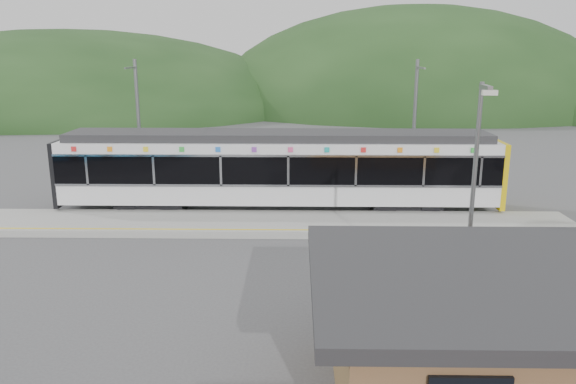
{
  "coord_description": "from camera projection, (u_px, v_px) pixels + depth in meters",
  "views": [
    {
      "loc": [
        1.12,
        -19.82,
        7.43
      ],
      "look_at": [
        0.75,
        1.0,
        2.15
      ],
      "focal_mm": 35.0,
      "sensor_mm": 36.0,
      "label": 1
    }
  ],
  "objects": [
    {
      "name": "train",
      "position": [
        279.0,
        168.0,
        26.35
      ],
      "size": [
        20.44,
        3.01,
        3.74
      ],
      "color": "black",
      "rests_on": "ground"
    },
    {
      "name": "ground",
      "position": [
        268.0,
        254.0,
        21.05
      ],
      "size": [
        120.0,
        120.0,
        0.0
      ],
      "primitive_type": "plane",
      "color": "#4C4C4F",
      "rests_on": "ground"
    },
    {
      "name": "station_shelter",
      "position": [
        528.0,
        337.0,
        11.84
      ],
      "size": [
        9.2,
        6.2,
        3.0
      ],
      "color": "brown",
      "rests_on": "ground"
    },
    {
      "name": "yellow_line",
      "position": [
        270.0,
        230.0,
        22.91
      ],
      "size": [
        26.0,
        0.1,
        0.01
      ],
      "primitive_type": "cube",
      "color": "yellow",
      "rests_on": "platform"
    },
    {
      "name": "lamp_post",
      "position": [
        475.0,
        186.0,
        14.71
      ],
      "size": [
        0.37,
        1.17,
        6.65
      ],
      "rotation": [
        0.0,
        0.0,
        -0.12
      ],
      "color": "slate",
      "rests_on": "ground"
    },
    {
      "name": "platform",
      "position": [
        272.0,
        224.0,
        24.21
      ],
      "size": [
        26.0,
        3.2,
        0.3
      ],
      "primitive_type": "cube",
      "color": "#9E9E99",
      "rests_on": "ground"
    },
    {
      "name": "catenary_mast_west",
      "position": [
        139.0,
        126.0,
        28.57
      ],
      "size": [
        0.18,
        1.8,
        7.0
      ],
      "color": "slate",
      "rests_on": "ground"
    },
    {
      "name": "catenary_mast_east",
      "position": [
        414.0,
        127.0,
        28.33
      ],
      "size": [
        0.18,
        1.8,
        7.0
      ],
      "color": "slate",
      "rests_on": "ground"
    },
    {
      "name": "hills",
      "position": [
        406.0,
        215.0,
        26.07
      ],
      "size": [
        146.0,
        149.0,
        26.0
      ],
      "color": "#1E3D19",
      "rests_on": "ground"
    }
  ]
}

